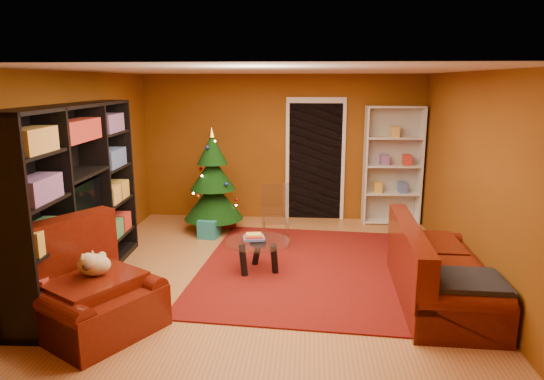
# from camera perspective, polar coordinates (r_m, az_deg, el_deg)

# --- Properties ---
(floor) EXTENTS (5.00, 5.50, 0.05)m
(floor) POSITION_cam_1_polar(r_m,az_deg,el_deg) (6.44, -0.28, -10.16)
(floor) COLOR #A76534
(floor) RESTS_ON ground
(ceiling) EXTENTS (5.00, 5.50, 0.05)m
(ceiling) POSITION_cam_1_polar(r_m,az_deg,el_deg) (5.94, -0.31, 14.12)
(ceiling) COLOR silver
(ceiling) RESTS_ON wall_back
(wall_back) EXTENTS (5.00, 0.05, 2.60)m
(wall_back) POSITION_cam_1_polar(r_m,az_deg,el_deg) (8.78, 1.20, 5.00)
(wall_back) COLOR brown
(wall_back) RESTS_ON ground
(wall_left) EXTENTS (0.05, 5.50, 2.60)m
(wall_left) POSITION_cam_1_polar(r_m,az_deg,el_deg) (6.74, -22.21, 1.69)
(wall_left) COLOR brown
(wall_left) RESTS_ON ground
(wall_right) EXTENTS (0.05, 5.50, 2.60)m
(wall_right) POSITION_cam_1_polar(r_m,az_deg,el_deg) (6.37, 22.99, 1.02)
(wall_right) COLOR brown
(wall_right) RESTS_ON ground
(doorway) EXTENTS (1.06, 0.60, 2.16)m
(doorway) POSITION_cam_1_polar(r_m,az_deg,el_deg) (8.76, 5.10, 3.28)
(doorway) COLOR black
(doorway) RESTS_ON floor
(rug) EXTENTS (3.12, 3.57, 0.02)m
(rug) POSITION_cam_1_polar(r_m,az_deg,el_deg) (6.65, 4.42, -9.14)
(rug) COLOR maroon
(rug) RESTS_ON floor
(media_unit) EXTENTS (0.54, 2.90, 2.22)m
(media_unit) POSITION_cam_1_polar(r_m,az_deg,el_deg) (6.25, -21.93, -0.90)
(media_unit) COLOR black
(media_unit) RESTS_ON floor
(christmas_tree) EXTENTS (1.25, 1.25, 1.76)m
(christmas_tree) POSITION_cam_1_polar(r_m,az_deg,el_deg) (8.10, -6.96, 1.04)
(christmas_tree) COLOR black
(christmas_tree) RESTS_ON floor
(gift_box_teal) EXTENTS (0.34, 0.34, 0.30)m
(gift_box_teal) POSITION_cam_1_polar(r_m,az_deg,el_deg) (7.92, -7.43, -4.49)
(gift_box_teal) COLOR teal
(gift_box_teal) RESTS_ON floor
(gift_box_red) EXTENTS (0.25, 0.25, 0.20)m
(gift_box_red) POSITION_cam_1_polar(r_m,az_deg,el_deg) (8.43, -5.01, -3.73)
(gift_box_red) COLOR maroon
(gift_box_red) RESTS_ON floor
(white_bookshelf) EXTENTS (0.99, 0.39, 2.12)m
(white_bookshelf) POSITION_cam_1_polar(r_m,az_deg,el_deg) (8.73, 14.01, 2.78)
(white_bookshelf) COLOR white
(white_bookshelf) RESTS_ON floor
(armchair) EXTENTS (1.59, 1.59, 0.91)m
(armchair) POSITION_cam_1_polar(r_m,az_deg,el_deg) (5.26, -20.16, -10.79)
(armchair) COLOR #4B1107
(armchair) RESTS_ON rug
(dog) EXTENTS (0.46, 0.50, 0.30)m
(dog) POSITION_cam_1_polar(r_m,az_deg,el_deg) (5.24, -20.20, -8.26)
(dog) COLOR beige
(dog) RESTS_ON armchair
(sofa) EXTENTS (1.00, 2.11, 0.90)m
(sofa) POSITION_cam_1_polar(r_m,az_deg,el_deg) (5.90, 19.37, -8.18)
(sofa) COLOR #4B1107
(sofa) RESTS_ON rug
(coffee_table) EXTENTS (0.98, 0.98, 0.53)m
(coffee_table) POSITION_cam_1_polar(r_m,az_deg,el_deg) (6.45, -1.63, -7.75)
(coffee_table) COLOR gray
(coffee_table) RESTS_ON rug
(acrylic_chair) EXTENTS (0.49, 0.53, 0.85)m
(acrylic_chair) POSITION_cam_1_polar(r_m,az_deg,el_deg) (7.37, 0.42, -3.46)
(acrylic_chair) COLOR #66605B
(acrylic_chair) RESTS_ON rug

